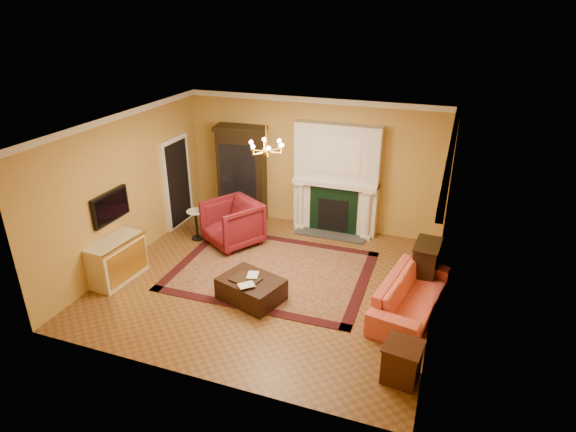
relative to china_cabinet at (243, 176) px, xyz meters
The scene contains 26 objects.
floor 3.19m from the china_cabinet, 56.38° to the right, with size 6.00×5.50×0.02m, color brown.
ceiling 3.55m from the china_cabinet, 56.38° to the right, with size 6.00×5.50×0.02m, color silver.
wall_back 1.73m from the china_cabinet, ahead, with size 6.00×0.02×3.00m, color #B78041.
wall_front 5.52m from the china_cabinet, 72.50° to the right, with size 6.00×0.02×3.00m, color #B78041.
wall_left 2.86m from the china_cabinet, 118.54° to the right, with size 0.02×5.50×3.00m, color #B78041.
wall_right 5.30m from the china_cabinet, 28.09° to the right, with size 0.02×5.50×3.00m, color #B78041.
fireplace 2.26m from the china_cabinet, ahead, with size 1.90×0.70×2.50m.
crown_molding 2.91m from the china_cabinet, 42.80° to the right, with size 6.00×5.50×0.12m.
doorway 1.52m from the china_cabinet, 148.69° to the right, with size 0.08×1.05×2.10m.
tv_panel 3.36m from the china_cabinet, 112.67° to the right, with size 0.09×0.95×0.58m.
gilt_mirror 4.78m from the china_cabinet, 13.27° to the right, with size 0.06×0.76×1.05m.
chandelier 3.35m from the china_cabinet, 56.38° to the right, with size 0.63×0.55×0.53m.
oriental_rug 2.86m from the china_cabinet, 53.55° to the right, with size 3.78×2.83×0.02m, color #3E100D.
china_cabinet is the anchor object (origin of this frame).
wingback_armchair 1.48m from the china_cabinet, 75.36° to the right, with size 1.05×0.98×1.08m, color maroon.
pedestal_table 1.64m from the china_cabinet, 110.22° to the right, with size 0.38×0.38×0.69m.
commode 3.64m from the china_cabinet, 107.50° to the right, with size 0.52×1.10×0.82m, color beige.
coral_sofa 5.05m from the china_cabinet, 30.86° to the right, with size 2.16×0.63×0.84m, color #E15B47.
end_table 6.17m from the china_cabinet, 44.32° to the right, with size 0.48×0.48×0.55m, color #371A0F.
console_table 4.75m from the china_cabinet, 19.39° to the right, with size 0.41×0.72×0.80m, color black.
leather_ottoman 3.66m from the china_cabinet, 63.29° to the right, with size 1.07×0.78×0.40m, color black.
ottoman_tray 3.64m from the china_cabinet, 64.73° to the right, with size 0.48×0.37×0.03m, color black.
book_a 3.51m from the china_cabinet, 64.27° to the right, with size 0.19×0.02×0.26m, color gray.
book_b 3.75m from the china_cabinet, 65.10° to the right, with size 0.20×0.02×0.27m, color gray.
topiary_left 1.76m from the china_cabinet, ahead, with size 0.16×0.16×0.44m.
topiary_right 2.95m from the china_cabinet, ahead, with size 0.16×0.16×0.43m.
Camera 1 is at (3.02, -7.28, 4.89)m, focal length 30.00 mm.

